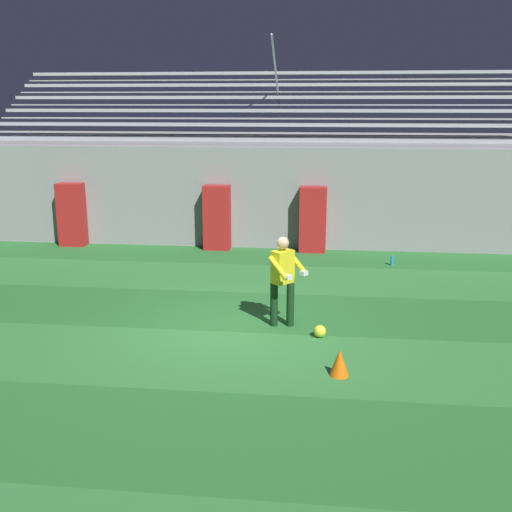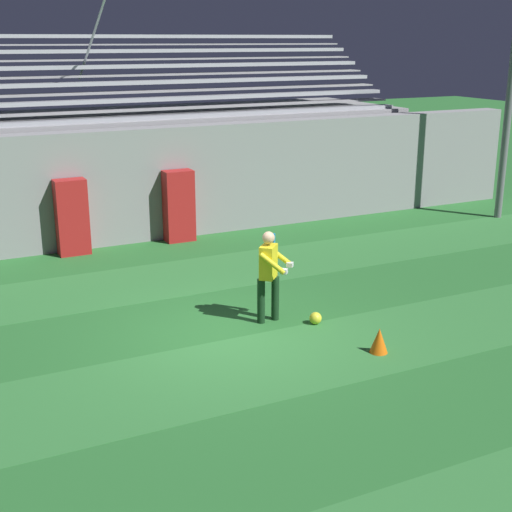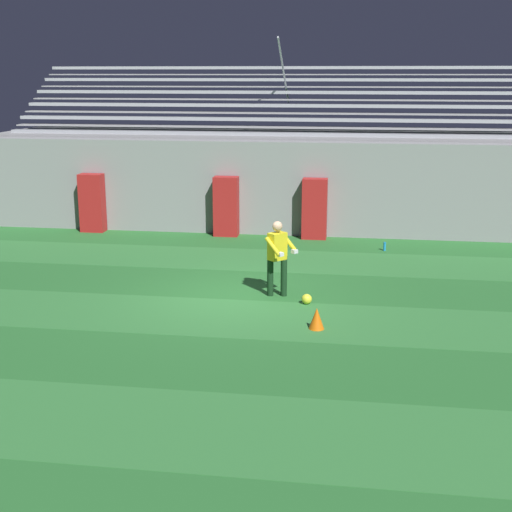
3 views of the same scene
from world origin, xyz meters
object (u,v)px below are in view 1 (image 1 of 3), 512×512
object	(u,v)px
goalkeeper	(283,276)
traffic_cone	(339,362)
padding_pillar_gate_left	(217,218)
padding_pillar_gate_right	(313,220)
soccer_ball	(320,331)
padding_pillar_far_left	(72,215)
water_bottle	(392,261)

from	to	relation	value
goalkeeper	traffic_cone	size ratio (longest dim) A/B	3.98
padding_pillar_gate_left	goalkeeper	xyz separation A→B (m)	(2.22, -5.77, 0.06)
padding_pillar_gate_right	soccer_ball	distance (m)	6.31
padding_pillar_far_left	padding_pillar_gate_right	bearing A→B (deg)	0.00
traffic_cone	water_bottle	world-z (taller)	traffic_cone
padding_pillar_gate_left	water_bottle	bearing A→B (deg)	-14.84
padding_pillar_gate_left	soccer_ball	xyz separation A→B (m)	(2.91, -6.26, -0.78)
soccer_ball	padding_pillar_gate_right	bearing A→B (deg)	92.36
goalkeeper	soccer_ball	bearing A→B (deg)	-35.59
goalkeeper	soccer_ball	distance (m)	1.19
traffic_cone	padding_pillar_gate_right	bearing A→B (deg)	94.13
soccer_ball	traffic_cone	bearing A→B (deg)	-78.59
padding_pillar_gate_left	padding_pillar_gate_right	distance (m)	2.65
padding_pillar_gate_right	traffic_cone	size ratio (longest dim) A/B	4.25
padding_pillar_gate_right	goalkeeper	distance (m)	5.79
soccer_ball	padding_pillar_gate_left	bearing A→B (deg)	114.91
padding_pillar_gate_left	traffic_cone	bearing A→B (deg)	-67.53
padding_pillar_gate_right	traffic_cone	xyz separation A→B (m)	(0.56, -7.75, -0.68)
padding_pillar_far_left	traffic_cone	world-z (taller)	padding_pillar_far_left
padding_pillar_far_left	goalkeeper	size ratio (longest dim) A/B	1.07
padding_pillar_gate_right	traffic_cone	distance (m)	7.80
padding_pillar_gate_right	soccer_ball	bearing A→B (deg)	-87.64
padding_pillar_gate_left	padding_pillar_gate_right	world-z (taller)	same
padding_pillar_gate_left	padding_pillar_far_left	bearing A→B (deg)	180.00
padding_pillar_gate_left	goalkeeper	bearing A→B (deg)	-68.93
padding_pillar_gate_right	padding_pillar_far_left	xyz separation A→B (m)	(-6.84, 0.00, 0.00)
goalkeeper	water_bottle	size ratio (longest dim) A/B	6.96
goalkeeper	water_bottle	xyz separation A→B (m)	(2.46, 4.53, -0.83)
padding_pillar_far_left	water_bottle	xyz separation A→B (m)	(8.87, -1.24, -0.77)
padding_pillar_far_left	water_bottle	world-z (taller)	padding_pillar_far_left
padding_pillar_far_left	goalkeeper	world-z (taller)	padding_pillar_far_left
goalkeeper	padding_pillar_far_left	bearing A→B (deg)	138.03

